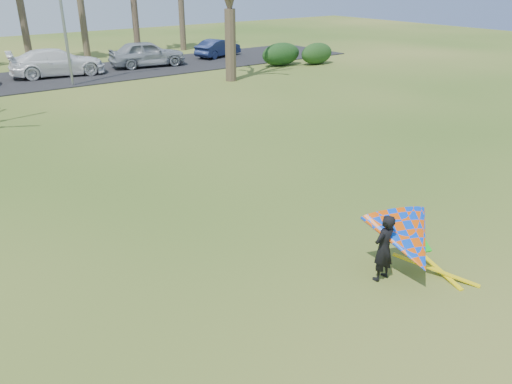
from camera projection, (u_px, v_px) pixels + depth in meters
ground at (312, 269)px, 10.65m from camera, size 100.00×100.00×0.00m
parking_strip at (22, 81)px, 29.05m from camera, size 46.00×7.00×0.06m
streetlight at (63, 1)px, 26.23m from camera, size 2.28×0.18×8.00m
hedge_near at (281, 54)px, 33.85m from camera, size 3.03×1.37×1.52m
hedge_far at (317, 54)px, 34.36m from camera, size 2.60×1.22×1.44m
car_3 at (57, 62)px, 30.15m from camera, size 5.77×3.05×1.59m
car_4 at (147, 53)px, 33.16m from camera, size 5.19×2.73×1.68m
car_5 at (218, 48)px, 37.08m from camera, size 4.11×2.50×1.28m
kite_flyer at (407, 242)px, 10.06m from camera, size 2.13×2.39×2.02m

